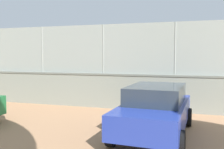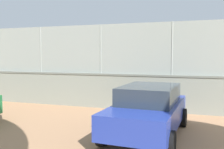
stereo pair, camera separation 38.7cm
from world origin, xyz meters
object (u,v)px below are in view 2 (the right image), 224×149
player_at_service_line (169,76)px  parked_car_blue (148,109)px  player_foreground_swinging (33,73)px  sports_ball (152,88)px  spare_ball_by_wall (180,107)px  player_baseline_waiting (179,72)px

player_at_service_line → parked_car_blue: bearing=94.2°
player_foreground_swinging → sports_ball: player_foreground_swinging is taller
player_at_service_line → spare_ball_by_wall: bearing=100.7°
sports_ball → spare_ball_by_wall: 7.23m
spare_ball_by_wall → parked_car_blue: (0.60, 4.24, 0.70)m
player_foreground_swinging → spare_ball_by_wall: player_foreground_swinging is taller
player_baseline_waiting → parked_car_blue: player_baseline_waiting is taller
player_at_service_line → player_baseline_waiting: size_ratio=0.94×
player_baseline_waiting → sports_ball: size_ratio=11.43×
player_foreground_swinging → spare_ball_by_wall: (-11.88, 5.32, -0.94)m
player_baseline_waiting → parked_car_blue: (-0.57, 16.84, -0.13)m
player_baseline_waiting → sports_ball: (1.41, 5.85, -0.85)m
player_at_service_line → sports_ball: size_ratio=10.75×
parked_car_blue → player_foreground_swinging: bearing=-40.3°
player_at_service_line → sports_ball: 1.78m
player_foreground_swinging → parked_car_blue: (-11.28, 9.56, -0.24)m
player_baseline_waiting → parked_car_blue: bearing=91.9°
player_at_service_line → sports_ball: (1.08, 1.16, -0.80)m
player_foreground_swinging → player_at_service_line: bearing=-166.0°
player_foreground_swinging → parked_car_blue: 14.79m
sports_ball → parked_car_blue: bearing=100.2°
player_at_service_line → player_foreground_swinging: bearing=14.0°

